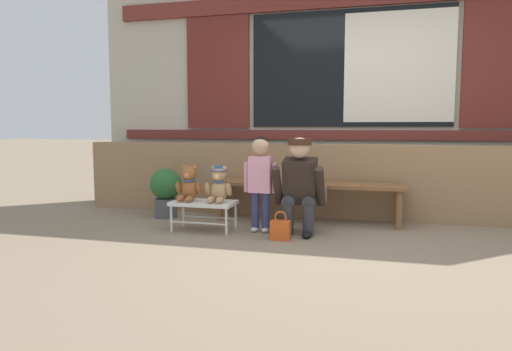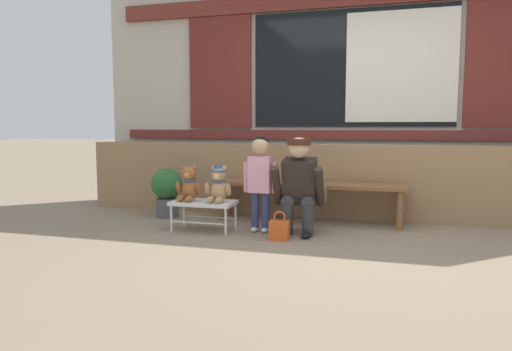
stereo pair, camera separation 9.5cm
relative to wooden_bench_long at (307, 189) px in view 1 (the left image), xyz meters
The scene contains 11 objects.
ground_plane 1.18m from the wooden_bench_long, 70.48° to the right, with size 60.00×60.00×0.00m, color #84725B.
brick_low_wall 0.53m from the wooden_bench_long, 44.17° to the left, with size 6.45×0.25×0.85m, color #997551.
shop_facade 1.61m from the wooden_bench_long, 66.63° to the left, with size 6.58×0.26×3.31m.
wooden_bench_long is the anchor object (origin of this frame).
small_display_bench 1.18m from the wooden_bench_long, 143.58° to the right, with size 0.64×0.36×0.30m.
teddy_bear_plain 1.31m from the wooden_bench_long, 147.80° to the right, with size 0.28×0.26×0.36m.
teddy_bear_with_hat 1.05m from the wooden_bench_long, 138.48° to the right, with size 0.28×0.27×0.36m.
child_standing 0.74m from the wooden_bench_long, 121.69° to the right, with size 0.35×0.18×0.96m.
adult_crouching 0.58m from the wooden_bench_long, 87.40° to the right, with size 0.50×0.49×0.95m.
handbag_on_ground 0.93m from the wooden_bench_long, 97.07° to the right, with size 0.18×0.11×0.27m.
potted_plant 1.64m from the wooden_bench_long, behind, with size 0.36×0.36×0.57m.
Camera 1 is at (0.42, -4.04, 1.05)m, focal length 33.00 mm.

